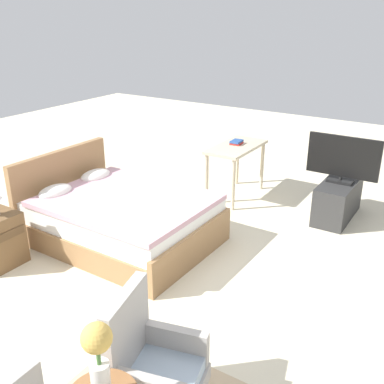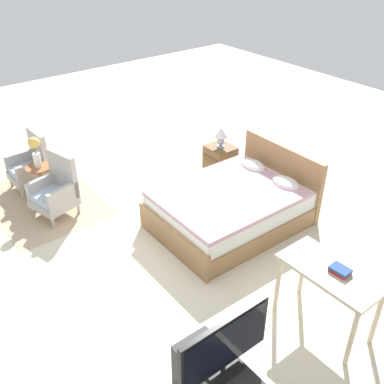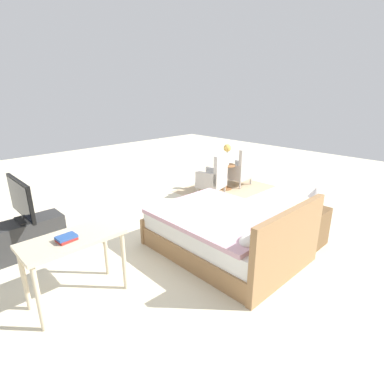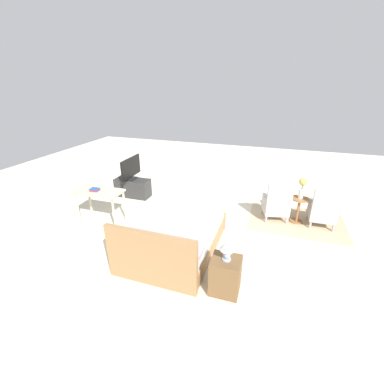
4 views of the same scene
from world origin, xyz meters
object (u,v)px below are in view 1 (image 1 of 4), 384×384
object	(u,v)px
tv_stand	(338,200)
vanity_desk	(236,154)
armchair_by_window_right	(152,368)
flower_vase	(98,353)
bed	(119,217)
book_stack	(237,142)
tv_flatscreen	(343,158)

from	to	relation	value
tv_stand	vanity_desk	size ratio (longest dim) A/B	0.92
armchair_by_window_right	vanity_desk	xyz separation A→B (m)	(3.76, 1.33, 0.27)
flower_vase	bed	bearing A→B (deg)	39.64
tv_stand	book_stack	xyz separation A→B (m)	(0.01, 1.52, 0.55)
flower_vase	tv_stand	bearing A→B (deg)	-1.66
bed	flower_vase	distance (m)	3.00
tv_flatscreen	tv_stand	bearing A→B (deg)	179.97
flower_vase	tv_flatscreen	bearing A→B (deg)	-1.66
flower_vase	vanity_desk	bearing A→B (deg)	17.76
tv_flatscreen	book_stack	distance (m)	1.52
bed	armchair_by_window_right	size ratio (longest dim) A/B	2.27
book_stack	vanity_desk	bearing A→B (deg)	-151.80
book_stack	flower_vase	bearing A→B (deg)	-162.06
tv_stand	book_stack	world-z (taller)	book_stack
bed	book_stack	size ratio (longest dim) A/B	10.37
armchair_by_window_right	tv_stand	xyz separation A→B (m)	(3.82, -0.16, -0.13)
bed	tv_stand	size ratio (longest dim) A/B	2.17
flower_vase	vanity_desk	distance (m)	4.46
flower_vase	book_stack	world-z (taller)	flower_vase
tv_stand	tv_flatscreen	distance (m)	0.57
bed	book_stack	bearing A→B (deg)	-13.20
tv_stand	vanity_desk	xyz separation A→B (m)	(-0.06, 1.48, 0.40)
bed	tv_stand	distance (m)	2.85
book_stack	tv_stand	bearing A→B (deg)	-90.30
bed	tv_flatscreen	distance (m)	2.90
bed	tv_stand	xyz separation A→B (m)	(2.04, -2.00, -0.05)
flower_vase	book_stack	distance (m)	4.53
armchair_by_window_right	flower_vase	bearing A→B (deg)	-176.38
tv_flatscreen	book_stack	xyz separation A→B (m)	(0.01, 1.52, -0.02)
armchair_by_window_right	book_stack	xyz separation A→B (m)	(3.83, 1.36, 0.42)
bed	vanity_desk	xyz separation A→B (m)	(1.98, -0.52, 0.36)
book_stack	armchair_by_window_right	bearing A→B (deg)	-160.38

